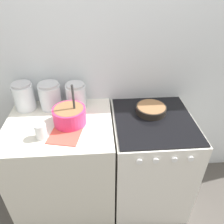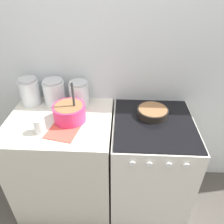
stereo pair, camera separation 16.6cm
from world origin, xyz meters
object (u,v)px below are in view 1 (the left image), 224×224
object	(u,v)px
tin_can	(41,131)
baking_pan	(151,109)
mixing_bowl	(69,115)
storage_jar_right	(76,97)
storage_jar_left	(24,98)
storage_jar_middle	(51,97)
stove	(149,161)

from	to	relation	value
tin_can	baking_pan	bearing A→B (deg)	17.27
mixing_bowl	storage_jar_right	world-z (taller)	mixing_bowl
storage_jar_right	storage_jar_left	bearing A→B (deg)	180.00
storage_jar_middle	tin_can	world-z (taller)	storage_jar_middle
storage_jar_middle	storage_jar_right	size ratio (longest dim) A/B	1.05
storage_jar_left	storage_jar_middle	world-z (taller)	storage_jar_left
baking_pan	storage_jar_left	world-z (taller)	storage_jar_left
mixing_bowl	tin_can	world-z (taller)	mixing_bowl
storage_jar_left	storage_jar_middle	size ratio (longest dim) A/B	1.04
stove	baking_pan	xyz separation A→B (m)	(-0.01, 0.10, 0.48)
storage_jar_middle	tin_can	xyz separation A→B (m)	(-0.01, -0.38, -0.04)
storage_jar_middle	baking_pan	bearing A→B (deg)	-9.30
stove	storage_jar_middle	world-z (taller)	storage_jar_middle
storage_jar_left	storage_jar_middle	distance (m)	0.21
stove	storage_jar_right	bearing A→B (deg)	159.16
mixing_bowl	storage_jar_middle	size ratio (longest dim) A/B	1.44
mixing_bowl	storage_jar_middle	xyz separation A→B (m)	(-0.17, 0.23, 0.02)
mixing_bowl	tin_can	size ratio (longest dim) A/B	2.87
storage_jar_middle	stove	bearing A→B (deg)	-15.83
mixing_bowl	storage_jar_left	distance (m)	0.44
mixing_bowl	baking_pan	size ratio (longest dim) A/B	1.31
storage_jar_left	storage_jar_right	bearing A→B (deg)	-0.00
storage_jar_right	mixing_bowl	bearing A→B (deg)	-98.78
mixing_bowl	stove	bearing A→B (deg)	0.12
baking_pan	storage_jar_right	size ratio (longest dim) A/B	1.16
storage_jar_left	tin_can	xyz separation A→B (m)	(0.20, -0.38, -0.04)
stove	tin_can	xyz separation A→B (m)	(-0.81, -0.15, 0.51)
storage_jar_left	tin_can	distance (m)	0.43
tin_can	mixing_bowl	bearing A→B (deg)	40.39
stove	mixing_bowl	bearing A→B (deg)	-179.88
stove	baking_pan	bearing A→B (deg)	93.91
baking_pan	storage_jar_right	distance (m)	0.61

